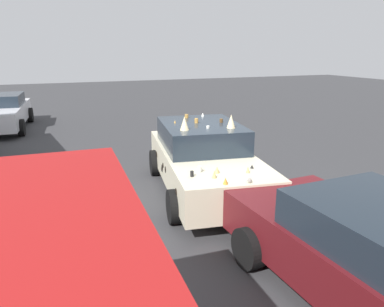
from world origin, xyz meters
TOP-DOWN VIEW (x-y plane):
  - ground_plane at (0.00, 0.00)m, footprint 60.00×60.00m
  - art_car_decorated at (0.09, -0.01)m, footprint 4.62×2.56m
  - parked_sedan_behind_right at (8.94, 4.71)m, footprint 4.65×2.23m
  - parked_sedan_row_back_center at (-4.22, -0.35)m, footprint 4.26×2.18m

SIDE VIEW (x-z plane):
  - ground_plane at x=0.00m, z-range 0.00..0.00m
  - parked_sedan_behind_right at x=8.94m, z-range 0.01..1.36m
  - parked_sedan_row_back_center at x=-4.22m, z-range 0.01..1.36m
  - art_car_decorated at x=0.09m, z-range -0.13..1.61m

